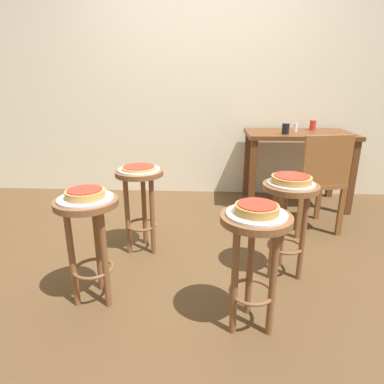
% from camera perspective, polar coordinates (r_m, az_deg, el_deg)
% --- Properties ---
extents(ground_plane, '(6.00, 6.00, 0.00)m').
position_cam_1_polar(ground_plane, '(2.45, 0.60, -11.66)').
color(ground_plane, brown).
extents(back_wall, '(6.00, 0.10, 3.00)m').
position_cam_1_polar(back_wall, '(3.78, 1.92, 22.52)').
color(back_wall, beige).
rests_on(back_wall, ground_plane).
extents(stool_foreground, '(0.35, 0.35, 0.63)m').
position_cam_1_polar(stool_foreground, '(1.65, 10.79, -9.55)').
color(stool_foreground, brown).
rests_on(stool_foreground, ground_plane).
extents(serving_plate_foreground, '(0.29, 0.29, 0.01)m').
position_cam_1_polar(serving_plate_foreground, '(1.58, 11.18, -3.80)').
color(serving_plate_foreground, silver).
rests_on(serving_plate_foreground, stool_foreground).
extents(pizza_foreground, '(0.21, 0.21, 0.05)m').
position_cam_1_polar(pizza_foreground, '(1.57, 11.24, -2.84)').
color(pizza_foreground, '#B78442').
rests_on(pizza_foreground, serving_plate_foreground).
extents(stool_middle, '(0.35, 0.35, 0.63)m').
position_cam_1_polar(stool_middle, '(1.91, -17.51, -6.13)').
color(stool_middle, brown).
rests_on(stool_middle, ground_plane).
extents(serving_plate_middle, '(0.30, 0.30, 0.01)m').
position_cam_1_polar(serving_plate_middle, '(1.85, -18.04, -1.07)').
color(serving_plate_middle, silver).
rests_on(serving_plate_middle, stool_middle).
extents(pizza_middle, '(0.21, 0.21, 0.05)m').
position_cam_1_polar(pizza_middle, '(1.84, -18.12, -0.23)').
color(pizza_middle, tan).
rests_on(pizza_middle, serving_plate_middle).
extents(stool_leftside, '(0.35, 0.35, 0.63)m').
position_cam_1_polar(stool_leftside, '(2.17, 16.45, -3.08)').
color(stool_leftside, brown).
rests_on(stool_leftside, ground_plane).
extents(serving_plate_leftside, '(0.29, 0.29, 0.01)m').
position_cam_1_polar(serving_plate_leftside, '(2.11, 16.88, 1.44)').
color(serving_plate_leftside, silver).
rests_on(serving_plate_leftside, stool_leftside).
extents(pizza_leftside, '(0.24, 0.24, 0.05)m').
position_cam_1_polar(pizza_leftside, '(2.10, 16.95, 2.18)').
color(pizza_leftside, tan).
rests_on(pizza_leftside, serving_plate_leftside).
extents(stool_rear, '(0.35, 0.35, 0.63)m').
position_cam_1_polar(stool_rear, '(2.43, -8.99, -0.22)').
color(stool_rear, brown).
rests_on(stool_rear, ground_plane).
extents(serving_plate_rear, '(0.30, 0.30, 0.01)m').
position_cam_1_polar(serving_plate_rear, '(2.38, -9.20, 3.86)').
color(serving_plate_rear, silver).
rests_on(serving_plate_rear, stool_rear).
extents(pizza_rear, '(0.25, 0.25, 0.02)m').
position_cam_1_polar(pizza_rear, '(2.38, -9.22, 4.24)').
color(pizza_rear, tan).
rests_on(pizza_rear, serving_plate_rear).
extents(dining_table, '(1.04, 0.63, 0.76)m').
position_cam_1_polar(dining_table, '(3.52, 17.93, 7.83)').
color(dining_table, '#5B3319').
rests_on(dining_table, ground_plane).
extents(cup_near_edge, '(0.07, 0.07, 0.10)m').
position_cam_1_polar(cup_near_edge, '(3.31, 15.99, 10.54)').
color(cup_near_edge, black).
rests_on(cup_near_edge, dining_table).
extents(cup_far_edge, '(0.06, 0.06, 0.10)m').
position_cam_1_polar(cup_far_edge, '(3.69, 20.30, 10.86)').
color(cup_far_edge, red).
rests_on(cup_far_edge, dining_table).
extents(condiment_shaker, '(0.04, 0.04, 0.09)m').
position_cam_1_polar(condiment_shaker, '(3.50, 17.59, 10.67)').
color(condiment_shaker, white).
rests_on(condiment_shaker, dining_table).
extents(wooden_chair, '(0.47, 0.47, 0.85)m').
position_cam_1_polar(wooden_chair, '(2.92, 20.98, 2.08)').
color(wooden_chair, brown).
rests_on(wooden_chair, ground_plane).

